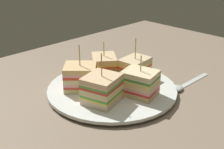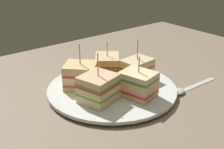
{
  "view_description": "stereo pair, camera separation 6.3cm",
  "coord_description": "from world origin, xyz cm",
  "px_view_note": "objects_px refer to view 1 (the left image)",
  "views": [
    {
      "loc": [
        -40.66,
        -41.27,
        29.91
      ],
      "look_at": [
        0.0,
        0.0,
        4.2
      ],
      "focal_mm": 47.07,
      "sensor_mm": 36.0,
      "label": 1
    },
    {
      "loc": [
        -35.92,
        -45.46,
        29.91
      ],
      "look_at": [
        0.0,
        0.0,
        4.2
      ],
      "focal_mm": 47.07,
      "sensor_mm": 36.0,
      "label": 2
    }
  ],
  "objects_px": {
    "sandwich_wedge_1": "(104,66)",
    "sandwich_wedge_2": "(81,77)",
    "plate": "(112,89)",
    "spoon": "(180,86)",
    "chip_pile": "(116,82)",
    "sandwich_wedge_4": "(140,83)",
    "sandwich_wedge_3": "(102,89)",
    "sandwich_wedge_0": "(135,69)"
  },
  "relations": [
    {
      "from": "chip_pile",
      "to": "sandwich_wedge_3",
      "type": "bearing_deg",
      "value": -161.35
    },
    {
      "from": "plate",
      "to": "sandwich_wedge_4",
      "type": "xyz_separation_m",
      "value": [
        0.02,
        -0.07,
        0.03
      ]
    },
    {
      "from": "sandwich_wedge_1",
      "to": "sandwich_wedge_3",
      "type": "bearing_deg",
      "value": -7.14
    },
    {
      "from": "chip_pile",
      "to": "sandwich_wedge_2",
      "type": "bearing_deg",
      "value": 132.88
    },
    {
      "from": "sandwich_wedge_1",
      "to": "sandwich_wedge_2",
      "type": "bearing_deg",
      "value": -40.95
    },
    {
      "from": "sandwich_wedge_0",
      "to": "plate",
      "type": "bearing_deg",
      "value": -11.07
    },
    {
      "from": "plate",
      "to": "spoon",
      "type": "height_order",
      "value": "plate"
    },
    {
      "from": "sandwich_wedge_1",
      "to": "sandwich_wedge_4",
      "type": "height_order",
      "value": "sandwich_wedge_4"
    },
    {
      "from": "sandwich_wedge_0",
      "to": "sandwich_wedge_2",
      "type": "height_order",
      "value": "same"
    },
    {
      "from": "spoon",
      "to": "chip_pile",
      "type": "bearing_deg",
      "value": -32.61
    },
    {
      "from": "plate",
      "to": "sandwich_wedge_3",
      "type": "distance_m",
      "value": 0.07
    },
    {
      "from": "plate",
      "to": "sandwich_wedge_2",
      "type": "bearing_deg",
      "value": 141.02
    },
    {
      "from": "sandwich_wedge_2",
      "to": "spoon",
      "type": "relative_size",
      "value": 0.66
    },
    {
      "from": "plate",
      "to": "sandwich_wedge_4",
      "type": "relative_size",
      "value": 3.24
    },
    {
      "from": "sandwich_wedge_0",
      "to": "spoon",
      "type": "height_order",
      "value": "sandwich_wedge_0"
    },
    {
      "from": "sandwich_wedge_1",
      "to": "sandwich_wedge_4",
      "type": "xyz_separation_m",
      "value": [
        -0.02,
        -0.12,
        0.0
      ]
    },
    {
      "from": "sandwich_wedge_0",
      "to": "chip_pile",
      "type": "relative_size",
      "value": 1.43
    },
    {
      "from": "plate",
      "to": "sandwich_wedge_4",
      "type": "bearing_deg",
      "value": -76.45
    },
    {
      "from": "spoon",
      "to": "sandwich_wedge_1",
      "type": "bearing_deg",
      "value": -58.36
    },
    {
      "from": "sandwich_wedge_4",
      "to": "spoon",
      "type": "relative_size",
      "value": 0.58
    },
    {
      "from": "plate",
      "to": "spoon",
      "type": "xyz_separation_m",
      "value": [
        0.12,
        -0.1,
        -0.0
      ]
    },
    {
      "from": "sandwich_wedge_1",
      "to": "spoon",
      "type": "bearing_deg",
      "value": 68.65
    },
    {
      "from": "spoon",
      "to": "plate",
      "type": "bearing_deg",
      "value": -36.73
    },
    {
      "from": "sandwich_wedge_4",
      "to": "spoon",
      "type": "distance_m",
      "value": 0.12
    },
    {
      "from": "sandwich_wedge_1",
      "to": "sandwich_wedge_3",
      "type": "distance_m",
      "value": 0.13
    },
    {
      "from": "sandwich_wedge_2",
      "to": "plate",
      "type": "bearing_deg",
      "value": 5.72
    },
    {
      "from": "sandwich_wedge_2",
      "to": "sandwich_wedge_4",
      "type": "bearing_deg",
      "value": -13.01
    },
    {
      "from": "sandwich_wedge_1",
      "to": "sandwich_wedge_3",
      "type": "height_order",
      "value": "sandwich_wedge_3"
    },
    {
      "from": "sandwich_wedge_1",
      "to": "chip_pile",
      "type": "bearing_deg",
      "value": 12.91
    },
    {
      "from": "sandwich_wedge_2",
      "to": "sandwich_wedge_3",
      "type": "relative_size",
      "value": 0.97
    },
    {
      "from": "sandwich_wedge_3",
      "to": "sandwich_wedge_4",
      "type": "xyz_separation_m",
      "value": [
        0.07,
        -0.03,
        -0.0
      ]
    },
    {
      "from": "spoon",
      "to": "sandwich_wedge_2",
      "type": "bearing_deg",
      "value": -37.17
    },
    {
      "from": "sandwich_wedge_2",
      "to": "sandwich_wedge_3",
      "type": "xyz_separation_m",
      "value": [
        -0.01,
        -0.07,
        0.0
      ]
    },
    {
      "from": "sandwich_wedge_2",
      "to": "chip_pile",
      "type": "relative_size",
      "value": 1.43
    },
    {
      "from": "sandwich_wedge_3",
      "to": "spoon",
      "type": "height_order",
      "value": "sandwich_wedge_3"
    },
    {
      "from": "sandwich_wedge_4",
      "to": "spoon",
      "type": "height_order",
      "value": "sandwich_wedge_4"
    },
    {
      "from": "plate",
      "to": "chip_pile",
      "type": "height_order",
      "value": "chip_pile"
    },
    {
      "from": "sandwich_wedge_2",
      "to": "sandwich_wedge_1",
      "type": "bearing_deg",
      "value": 55.95
    },
    {
      "from": "sandwich_wedge_1",
      "to": "chip_pile",
      "type": "relative_size",
      "value": 1.24
    },
    {
      "from": "sandwich_wedge_0",
      "to": "sandwich_wedge_2",
      "type": "relative_size",
      "value": 1.0
    },
    {
      "from": "sandwich_wedge_1",
      "to": "spoon",
      "type": "xyz_separation_m",
      "value": [
        0.09,
        -0.15,
        -0.03
      ]
    },
    {
      "from": "sandwich_wedge_3",
      "to": "spoon",
      "type": "distance_m",
      "value": 0.2
    }
  ]
}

